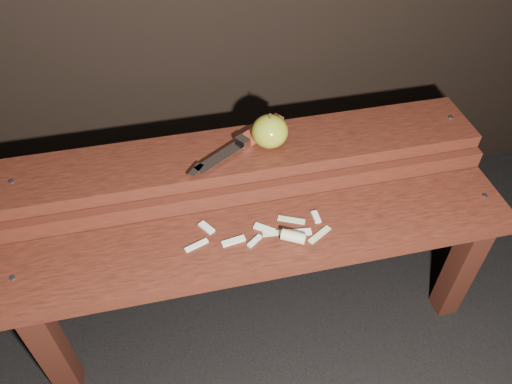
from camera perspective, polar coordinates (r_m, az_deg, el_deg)
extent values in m
plane|color=black|center=(1.53, 0.51, -13.54)|extent=(60.00, 60.00, 0.00)
cube|color=#32140C|center=(1.35, -22.28, -16.27)|extent=(0.06, 0.06, 0.38)
cube|color=#32140C|center=(1.49, 22.35, -8.06)|extent=(0.06, 0.06, 0.38)
cube|color=#42190F|center=(1.17, 1.19, -5.45)|extent=(1.20, 0.20, 0.04)
cylinder|color=slate|center=(1.20, -26.07, -8.82)|extent=(0.01, 0.01, 0.00)
cylinder|color=slate|center=(1.37, 24.70, -0.38)|extent=(0.01, 0.01, 0.00)
cube|color=#32140C|center=(1.49, -22.04, -5.47)|extent=(0.06, 0.06, 0.46)
cube|color=#32140C|center=(1.62, 17.80, 0.95)|extent=(0.06, 0.06, 0.46)
cube|color=#42190F|center=(1.22, -0.05, -0.17)|extent=(1.20, 0.02, 0.05)
cube|color=#42190F|center=(1.27, -1.10, 4.41)|extent=(1.20, 0.18, 0.04)
cylinder|color=slate|center=(1.29, -26.17, 1.08)|extent=(0.01, 0.01, 0.00)
cylinder|color=slate|center=(1.45, 21.37, 7.94)|extent=(0.01, 0.01, 0.00)
ellipsoid|color=olive|center=(1.24, 1.59, 6.94)|extent=(0.09, 0.09, 0.08)
cylinder|color=#382314|center=(1.21, 1.64, 8.68)|extent=(0.01, 0.01, 0.01)
cube|color=maroon|center=(1.29, 0.82, 7.16)|extent=(0.12, 0.09, 0.02)
cube|color=silver|center=(1.25, -1.53, 5.67)|extent=(0.04, 0.04, 0.03)
cube|color=silver|center=(1.21, -4.22, 3.93)|extent=(0.13, 0.10, 0.00)
cube|color=silver|center=(1.18, -6.87, 2.50)|extent=(0.04, 0.05, 0.00)
cube|color=beige|center=(1.14, -2.59, -5.63)|extent=(0.06, 0.02, 0.01)
cube|color=beige|center=(1.14, -0.16, -5.62)|extent=(0.04, 0.03, 0.01)
cube|color=beige|center=(1.16, 5.12, -4.60)|extent=(0.05, 0.02, 0.01)
cube|color=beige|center=(1.20, 6.87, -2.84)|extent=(0.01, 0.04, 0.01)
cube|color=beige|center=(1.14, -6.82, -6.07)|extent=(0.06, 0.03, 0.01)
cube|color=beige|center=(1.17, 0.96, -4.20)|extent=(0.05, 0.04, 0.01)
cube|color=beige|center=(1.17, -5.68, -4.07)|extent=(0.04, 0.04, 0.01)
cylinder|color=#C9BB8C|center=(1.14, 4.31, -5.10)|extent=(0.06, 0.05, 0.03)
cube|color=#BCC988|center=(1.19, 4.07, -3.20)|extent=(0.06, 0.04, 0.00)
cube|color=#BCC988|center=(1.16, 2.35, -4.70)|extent=(0.07, 0.02, 0.00)
cube|color=#BCC988|center=(1.16, 7.28, -4.86)|extent=(0.06, 0.05, 0.00)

